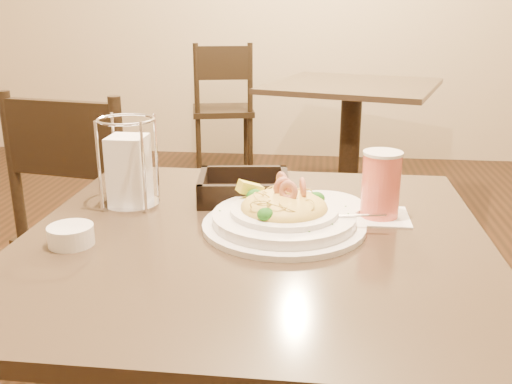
# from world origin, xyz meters

# --- Properties ---
(main_table) EXTENTS (0.90, 0.90, 0.74)m
(main_table) POSITION_xyz_m (0.00, 0.00, 0.51)
(main_table) COLOR black
(main_table) RESTS_ON ground
(background_table) EXTENTS (1.12, 1.12, 0.74)m
(background_table) POSITION_xyz_m (0.29, 2.31, 0.51)
(background_table) COLOR black
(background_table) RESTS_ON ground
(dining_chair_near) EXTENTS (0.49, 0.49, 0.93)m
(dining_chair_near) POSITION_xyz_m (-0.60, 0.63, 0.50)
(dining_chair_near) COLOR black
(dining_chair_near) RESTS_ON ground
(dining_chair_far) EXTENTS (0.50, 0.50, 0.93)m
(dining_chair_far) POSITION_xyz_m (-0.57, 2.92, 0.50)
(dining_chair_far) COLOR black
(dining_chair_far) RESTS_ON ground
(pasta_bowl) EXTENTS (0.36, 0.33, 0.10)m
(pasta_bowl) POSITION_xyz_m (0.05, 0.04, 0.77)
(pasta_bowl) COLOR white
(pasta_bowl) RESTS_ON main_table
(drink_glass) EXTENTS (0.13, 0.13, 0.14)m
(drink_glass) POSITION_xyz_m (0.25, 0.12, 0.81)
(drink_glass) COLOR white
(drink_glass) RESTS_ON main_table
(bread_basket) EXTENTS (0.22, 0.19, 0.06)m
(bread_basket) POSITION_xyz_m (-0.05, 0.21, 0.76)
(bread_basket) COLOR black
(bread_basket) RESTS_ON main_table
(napkin_caddy) EXTENTS (0.12, 0.12, 0.20)m
(napkin_caddy) POSITION_xyz_m (-0.29, 0.14, 0.83)
(napkin_caddy) COLOR silver
(napkin_caddy) RESTS_ON main_table
(side_plate) EXTENTS (0.21, 0.21, 0.01)m
(side_plate) POSITION_xyz_m (0.13, 0.17, 0.75)
(side_plate) COLOR white
(side_plate) RESTS_ON main_table
(butter_ramekin) EXTENTS (0.10, 0.10, 0.04)m
(butter_ramekin) POSITION_xyz_m (-0.33, -0.09, 0.76)
(butter_ramekin) COLOR white
(butter_ramekin) RESTS_ON main_table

